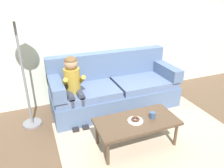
% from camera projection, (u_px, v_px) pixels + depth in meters
% --- Properties ---
extents(ground, '(10.00, 10.00, 0.00)m').
position_uv_depth(ground, '(141.00, 129.00, 3.43)').
color(ground, brown).
extents(wall_back, '(8.00, 0.10, 2.80)m').
position_uv_depth(wall_back, '(109.00, 26.00, 4.04)').
color(wall_back, beige).
rests_on(wall_back, ground).
extents(area_rug, '(2.63, 1.81, 0.01)m').
position_uv_depth(area_rug, '(149.00, 138.00, 3.21)').
color(area_rug, tan).
rests_on(area_rug, ground).
extents(couch, '(2.29, 0.90, 0.98)m').
position_uv_depth(couch, '(114.00, 89.00, 3.96)').
color(couch, slate).
rests_on(couch, ground).
extents(coffee_table, '(1.13, 0.56, 0.41)m').
position_uv_depth(coffee_table, '(137.00, 123.00, 2.93)').
color(coffee_table, '#4C3828').
rests_on(coffee_table, ground).
extents(person_child, '(0.34, 0.58, 1.10)m').
position_uv_depth(person_child, '(73.00, 84.00, 3.39)').
color(person_child, olive).
rests_on(person_child, ground).
extents(plate, '(0.21, 0.21, 0.01)m').
position_uv_depth(plate, '(135.00, 121.00, 2.89)').
color(plate, white).
rests_on(plate, coffee_table).
extents(donut, '(0.13, 0.13, 0.04)m').
position_uv_depth(donut, '(135.00, 119.00, 2.88)').
color(donut, '#422619').
rests_on(donut, plate).
extents(mug, '(0.08, 0.08, 0.09)m').
position_uv_depth(mug, '(153.00, 115.00, 2.95)').
color(mug, '#334C72').
rests_on(mug, coffee_table).
extents(toy_controller, '(0.23, 0.09, 0.05)m').
position_uv_depth(toy_controller, '(156.00, 120.00, 3.60)').
color(toy_controller, red).
rests_on(toy_controller, ground).
extents(floor_lamp, '(0.38, 0.38, 1.94)m').
position_uv_depth(floor_lamp, '(14.00, 22.00, 2.86)').
color(floor_lamp, slate).
rests_on(floor_lamp, ground).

